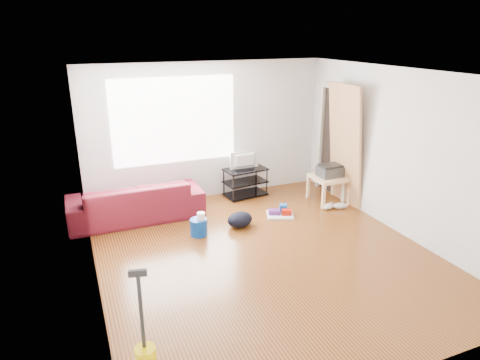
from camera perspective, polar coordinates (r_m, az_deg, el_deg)
name	(u,v)px	position (r m, az deg, el deg)	size (l,w,h in m)	color
room	(267,167)	(5.81, 3.59, 1.78)	(4.51, 5.01, 2.51)	#4E230F
sofa	(137,218)	(7.46, -13.52, -4.96)	(2.19, 0.86, 0.64)	#5C101B
tv_stand	(245,182)	(8.12, 0.71, -0.24)	(0.83, 0.54, 0.54)	black
tv	(245,160)	(7.99, 0.73, 2.62)	(0.57, 0.07, 0.33)	black
side_table	(329,180)	(7.98, 11.83, -0.03)	(0.62, 0.62, 0.49)	#DAB37B
printer	(330,171)	(7.92, 11.92, 1.24)	(0.42, 0.32, 0.22)	#353535
bucket	(199,235)	(6.72, -5.49, -7.29)	(0.26, 0.26, 0.26)	#063693
toilet_paper	(201,224)	(6.62, -5.19, -5.86)	(0.12, 0.12, 0.11)	white
cleaning_tray	(280,213)	(7.37, 5.42, -4.37)	(0.54, 0.49, 0.16)	white
backpack	(240,226)	(6.97, -0.01, -6.17)	(0.43, 0.35, 0.24)	black
sneakers	(334,206)	(7.78, 12.48, -3.40)	(0.50, 0.25, 0.11)	silver
door_panel	(340,202)	(8.12, 13.22, -2.91)	(0.04, 0.87, 2.17)	#B57F49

